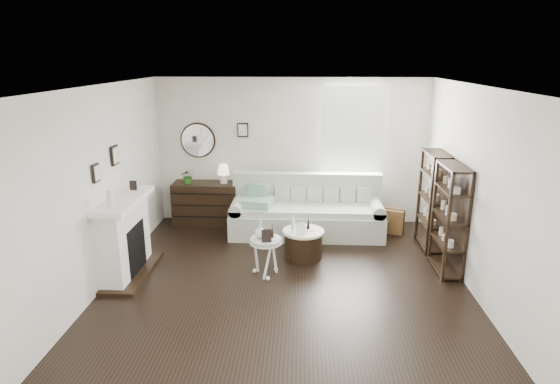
# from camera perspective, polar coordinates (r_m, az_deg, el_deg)

# --- Properties ---
(room) EXTENTS (5.50, 5.50, 5.50)m
(room) POSITION_cam_1_polar(r_m,az_deg,el_deg) (8.66, 6.30, 6.42)
(room) COLOR black
(room) RESTS_ON ground
(fireplace) EXTENTS (0.50, 1.40, 1.84)m
(fireplace) POSITION_cam_1_polar(r_m,az_deg,el_deg) (7.08, -18.36, -5.48)
(fireplace) COLOR white
(fireplace) RESTS_ON ground
(shelf_unit_far) EXTENTS (0.30, 0.80, 1.60)m
(shelf_unit_far) POSITION_cam_1_polar(r_m,az_deg,el_deg) (7.99, 18.11, -1.00)
(shelf_unit_far) COLOR black
(shelf_unit_far) RESTS_ON ground
(shelf_unit_near) EXTENTS (0.30, 0.80, 1.60)m
(shelf_unit_near) POSITION_cam_1_polar(r_m,az_deg,el_deg) (7.17, 19.91, -3.13)
(shelf_unit_near) COLOR black
(shelf_unit_near) RESTS_ON ground
(sofa) EXTENTS (2.67, 0.92, 1.04)m
(sofa) POSITION_cam_1_polar(r_m,az_deg,el_deg) (8.35, 3.24, -2.76)
(sofa) COLOR #9EA996
(sofa) RESTS_ON ground
(quilt) EXTENTS (0.64, 0.57, 0.14)m
(quilt) POSITION_cam_1_polar(r_m,az_deg,el_deg) (8.18, -2.86, -1.24)
(quilt) COLOR #248661
(quilt) RESTS_ON sofa
(suitcase) EXTENTS (0.68, 0.44, 0.43)m
(suitcase) POSITION_cam_1_polar(r_m,az_deg,el_deg) (8.65, 12.72, -3.35)
(suitcase) COLOR brown
(suitcase) RESTS_ON ground
(dresser) EXTENTS (1.20, 0.51, 0.80)m
(dresser) POSITION_cam_1_polar(r_m,az_deg,el_deg) (8.89, -9.00, -1.38)
(dresser) COLOR black
(dresser) RESTS_ON ground
(table_lamp) EXTENTS (0.26, 0.26, 0.36)m
(table_lamp) POSITION_cam_1_polar(r_m,az_deg,el_deg) (8.67, -6.90, 2.22)
(table_lamp) COLOR beige
(table_lamp) RESTS_ON dresser
(potted_plant) EXTENTS (0.33, 0.31, 0.29)m
(potted_plant) POSITION_cam_1_polar(r_m,az_deg,el_deg) (8.76, -11.14, 1.95)
(potted_plant) COLOR #255C1A
(potted_plant) RESTS_ON dresser
(drum_table) EXTENTS (0.65, 0.65, 0.45)m
(drum_table) POSITION_cam_1_polar(r_m,az_deg,el_deg) (7.39, 2.85, -6.31)
(drum_table) COLOR black
(drum_table) RESTS_ON ground
(pedestal_table) EXTENTS (0.47, 0.47, 0.56)m
(pedestal_table) POSITION_cam_1_polar(r_m,az_deg,el_deg) (6.70, -1.74, -6.09)
(pedestal_table) COLOR silver
(pedestal_table) RESTS_ON ground
(eiffel_drum) EXTENTS (0.15, 0.15, 0.21)m
(eiffel_drum) POSITION_cam_1_polar(r_m,az_deg,el_deg) (7.31, 3.46, -3.82)
(eiffel_drum) COLOR black
(eiffel_drum) RESTS_ON drum_table
(bottle_drum) EXTENTS (0.06, 0.06, 0.27)m
(bottle_drum) POSITION_cam_1_polar(r_m,az_deg,el_deg) (7.20, 1.60, -3.89)
(bottle_drum) COLOR silver
(bottle_drum) RESTS_ON drum_table
(card_frame_drum) EXTENTS (0.15, 0.09, 0.19)m
(card_frame_drum) POSITION_cam_1_polar(r_m,az_deg,el_deg) (7.12, 2.52, -4.43)
(card_frame_drum) COLOR white
(card_frame_drum) RESTS_ON drum_table
(eiffel_ped) EXTENTS (0.14, 0.14, 0.20)m
(eiffel_ped) POSITION_cam_1_polar(r_m,az_deg,el_deg) (6.67, -0.95, -4.83)
(eiffel_ped) COLOR black
(eiffel_ped) RESTS_ON pedestal_table
(flask_ped) EXTENTS (0.15, 0.15, 0.29)m
(flask_ped) POSITION_cam_1_polar(r_m,az_deg,el_deg) (6.66, -2.44, -4.49)
(flask_ped) COLOR silver
(flask_ped) RESTS_ON pedestal_table
(card_frame_ped) EXTENTS (0.14, 0.07, 0.18)m
(card_frame_ped) POSITION_cam_1_polar(r_m,az_deg,el_deg) (6.54, -1.66, -5.36)
(card_frame_ped) COLOR black
(card_frame_ped) RESTS_ON pedestal_table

